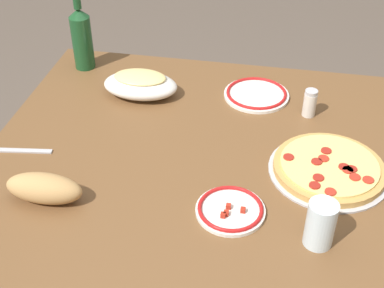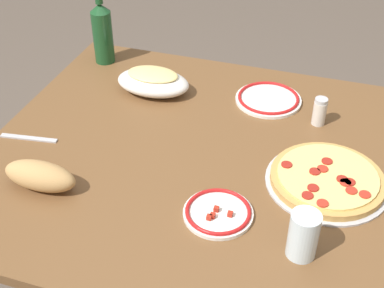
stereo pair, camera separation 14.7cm
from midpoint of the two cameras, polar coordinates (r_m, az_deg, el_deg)
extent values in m
cube|color=brown|center=(1.49, -2.81, -1.48)|extent=(1.15, 1.07, 0.03)
cylinder|color=#33302D|center=(2.21, -12.76, 0.27)|extent=(0.07, 0.07, 0.70)
cylinder|color=#33302D|center=(2.08, 14.50, -2.88)|extent=(0.07, 0.07, 0.70)
cylinder|color=#B7B7BC|center=(1.44, 11.58, -3.00)|extent=(0.32, 0.32, 0.01)
cylinder|color=tan|center=(1.44, 11.64, -2.64)|extent=(0.29, 0.29, 0.02)
cylinder|color=#EACC75|center=(1.43, 11.70, -2.27)|extent=(0.26, 0.26, 0.01)
cylinder|color=#B22D1E|center=(1.44, 11.09, -1.65)|extent=(0.03, 0.03, 0.00)
cylinder|color=maroon|center=(1.47, 11.43, -0.82)|extent=(0.03, 0.03, 0.00)
cylinder|color=#B22D1E|center=(1.41, 13.52, -2.83)|extent=(0.03, 0.03, 0.00)
cylinder|color=#B22D1E|center=(1.40, 15.52, -3.84)|extent=(0.03, 0.03, 0.00)
cylinder|color=#B22D1E|center=(1.40, 14.19, -3.58)|extent=(0.03, 0.03, 0.00)
cylinder|color=maroon|center=(1.43, 7.42, -1.51)|extent=(0.03, 0.03, 0.00)
cylinder|color=maroon|center=(1.42, 13.91, -2.73)|extent=(0.03, 0.03, 0.00)
cylinder|color=maroon|center=(1.42, 13.15, -2.52)|extent=(0.03, 0.03, 0.00)
cylinder|color=maroon|center=(1.37, 10.43, -3.68)|extent=(0.03, 0.03, 0.00)
cylinder|color=maroon|center=(1.42, 10.36, -1.98)|extent=(0.03, 0.03, 0.00)
cylinder|color=maroon|center=(1.35, 9.98, -4.51)|extent=(0.03, 0.03, 0.00)
cylinder|color=#B22D1E|center=(1.34, 11.58, -5.16)|extent=(0.03, 0.03, 0.00)
ellipsoid|color=white|center=(1.73, -7.97, 6.15)|extent=(0.24, 0.15, 0.07)
ellipsoid|color=#AD2819|center=(1.73, -8.00, 6.50)|extent=(0.20, 0.12, 0.03)
ellipsoid|color=#EFD684|center=(1.72, -8.05, 7.02)|extent=(0.17, 0.10, 0.02)
cylinder|color=#194723|center=(1.91, -13.85, 10.43)|extent=(0.07, 0.07, 0.19)
cone|color=#194723|center=(1.86, -14.35, 13.39)|extent=(0.07, 0.07, 0.03)
cylinder|color=silver|center=(1.21, 10.23, -8.58)|extent=(0.07, 0.07, 0.12)
cylinder|color=white|center=(1.73, 4.50, 5.16)|extent=(0.21, 0.21, 0.01)
torus|color=red|center=(1.72, 4.51, 5.39)|extent=(0.19, 0.19, 0.01)
cylinder|color=white|center=(1.30, 0.90, -7.28)|extent=(0.17, 0.17, 0.01)
torus|color=red|center=(1.30, 0.90, -7.03)|extent=(0.16, 0.16, 0.01)
cube|color=#AD2819|center=(1.30, 0.68, -6.82)|extent=(0.01, 0.01, 0.01)
cube|color=#AD2819|center=(1.28, 0.04, -7.77)|extent=(0.01, 0.01, 0.01)
cube|color=#AD2819|center=(1.28, 0.38, -7.55)|extent=(0.01, 0.01, 0.01)
cube|color=#AD2819|center=(1.29, 2.22, -7.22)|extent=(0.01, 0.01, 0.01)
ellipsoid|color=tan|center=(1.38, -18.50, -4.64)|extent=(0.20, 0.08, 0.07)
cylinder|color=silver|center=(1.64, 9.99, 4.09)|extent=(0.04, 0.04, 0.07)
cylinder|color=#B7B7BC|center=(1.62, 10.15, 5.38)|extent=(0.04, 0.04, 0.01)
cube|color=#B7B7BC|center=(1.58, -20.29, -0.78)|extent=(0.17, 0.04, 0.00)
camera|label=1|loc=(0.07, -92.86, -2.16)|focal=49.86mm
camera|label=2|loc=(0.07, 87.14, 2.16)|focal=49.86mm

